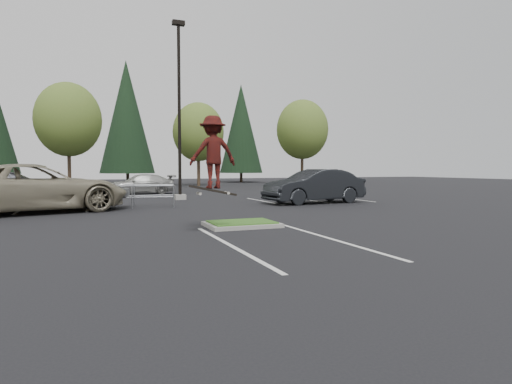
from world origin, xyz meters
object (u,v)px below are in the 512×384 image
object	(u,v)px
car_far_silver	(140,184)
cart_corral	(124,193)
conif_c	(241,129)
car_l_black	(10,188)
skateboarder	(213,153)
car_l_tan	(34,188)
conif_b	(127,117)
car_r_charc	(314,186)
decid_d	(302,131)
decid_c	(198,134)
decid_b	(68,122)
light_pole	(179,120)

from	to	relation	value
car_far_silver	cart_corral	bearing A→B (deg)	-12.26
conif_c	car_l_black	bearing A→B (deg)	-128.16
skateboarder	car_l_tan	size ratio (longest dim) A/B	0.31
skateboarder	car_l_black	xyz separation A→B (m)	(-6.80, 12.50, -1.42)
conif_b	car_l_tan	bearing A→B (deg)	-100.98
car_l_tan	car_r_charc	world-z (taller)	car_l_tan
decid_d	skateboarder	bearing A→B (deg)	-121.49
cart_corral	skateboarder	distance (m)	9.37
decid_c	car_l_tan	distance (m)	26.37
decid_c	decid_b	bearing A→B (deg)	176.66
conif_b	car_far_silver	bearing A→B (deg)	-92.74
decid_d	car_r_charc	distance (m)	26.49
skateboarder	car_far_silver	xyz separation A→B (m)	(0.12, 19.00, -1.56)
car_r_charc	light_pole	bearing A→B (deg)	-135.48
light_pole	decid_c	xyz separation A→B (m)	(5.49, 17.83, 0.69)
car_r_charc	skateboarder	bearing A→B (deg)	-49.58
decid_c	car_r_charc	size ratio (longest dim) A/B	1.57
car_l_tan	car_r_charc	distance (m)	13.00
conif_c	skateboarder	world-z (taller)	conif_c
decid_c	car_r_charc	bearing A→B (deg)	-88.72
decid_c	car_l_tan	size ratio (longest dim) A/B	1.17
car_l_tan	decid_c	bearing A→B (deg)	-44.93
car_r_charc	conif_c	bearing A→B (deg)	161.33
decid_d	car_far_silver	xyz separation A→B (m)	(-19.07, -12.33, -5.22)
cart_corral	car_l_tan	distance (m)	3.75
decid_b	decid_c	bearing A→B (deg)	-3.34
decid_b	car_r_charc	distance (m)	27.15
decid_b	light_pole	bearing A→B (deg)	-70.65
decid_b	cart_corral	world-z (taller)	decid_b
decid_d	conif_b	world-z (taller)	conif_b
decid_b	conif_b	size ratio (longest dim) A/B	0.66
decid_b	car_l_tan	distance (m)	24.07
decid_b	decid_d	world-z (taller)	decid_b
light_pole	car_r_charc	bearing A→B (deg)	-39.81
light_pole	car_far_silver	bearing A→B (deg)	104.71
skateboarder	car_far_silver	size ratio (longest dim) A/B	0.47
car_l_black	car_far_silver	distance (m)	9.50
cart_corral	car_far_silver	bearing A→B (deg)	89.31
decid_b	skateboarder	bearing A→B (deg)	-81.33
decid_b	conif_b	distance (m)	11.78
car_r_charc	car_far_silver	world-z (taller)	car_r_charc
decid_b	decid_c	distance (m)	12.05
skateboarder	car_far_silver	bearing A→B (deg)	-92.09
decid_b	car_r_charc	world-z (taller)	decid_b
cart_corral	conif_c	bearing A→B (deg)	71.53
car_l_tan	car_l_black	bearing A→B (deg)	2.19
car_l_tan	conif_b	bearing A→B (deg)	-27.23
light_pole	decid_d	world-z (taller)	light_pole
decid_b	conif_c	size ratio (longest dim) A/B	0.77
conif_c	car_l_tan	world-z (taller)	conif_c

